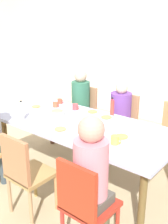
% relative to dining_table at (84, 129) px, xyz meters
% --- Properties ---
extents(ground_plane, '(7.45, 7.45, 0.00)m').
position_rel_dining_table_xyz_m(ground_plane, '(0.00, 0.00, -0.67)').
color(ground_plane, tan).
extents(dining_table, '(2.28, 1.08, 0.74)m').
position_rel_dining_table_xyz_m(dining_table, '(0.00, 0.00, 0.00)').
color(dining_table, '#B3BBDA').
rests_on(dining_table, ground_plane).
extents(chair_0, '(0.40, 0.40, 0.90)m').
position_rel_dining_table_xyz_m(chair_0, '(0.76, -0.92, -0.16)').
color(chair_0, red).
rests_on(chair_0, ground_plane).
extents(person_0, '(0.30, 0.30, 1.24)m').
position_rel_dining_table_xyz_m(person_0, '(0.76, -0.83, 0.07)').
color(person_0, brown).
rests_on(person_0, ground_plane).
extents(chair_1, '(0.40, 0.40, 0.90)m').
position_rel_dining_table_xyz_m(chair_1, '(0.00, 0.92, -0.16)').
color(chair_1, '#A58756').
rests_on(chair_1, ground_plane).
extents(person_1, '(0.30, 0.30, 1.12)m').
position_rel_dining_table_xyz_m(person_1, '(-0.00, 0.83, -0.00)').
color(person_1, '#393D42').
rests_on(person_1, ground_plane).
extents(chair_3, '(0.40, 0.40, 0.90)m').
position_rel_dining_table_xyz_m(chair_3, '(-0.76, 0.92, -0.16)').
color(chair_3, tan).
rests_on(chair_3, ground_plane).
extents(person_3, '(0.30, 0.30, 1.20)m').
position_rel_dining_table_xyz_m(person_3, '(-0.76, 0.83, 0.05)').
color(person_3, '#333B53').
rests_on(person_3, ground_plane).
extents(chair_5, '(0.40, 0.40, 0.90)m').
position_rel_dining_table_xyz_m(chair_5, '(0.00, -0.92, -0.16)').
color(chair_5, '#A9844C').
rests_on(chair_5, ground_plane).
extents(plate_0, '(0.25, 0.25, 0.04)m').
position_rel_dining_table_xyz_m(plate_0, '(0.02, 0.03, 0.08)').
color(plate_0, white).
rests_on(plate_0, dining_table).
extents(plate_1, '(0.25, 0.25, 0.04)m').
position_rel_dining_table_xyz_m(plate_1, '(0.58, -0.08, 0.08)').
color(plate_1, silver).
rests_on(plate_1, dining_table).
extents(plate_2, '(0.25, 0.25, 0.04)m').
position_rel_dining_table_xyz_m(plate_2, '(0.12, 0.31, 0.08)').
color(plate_2, white).
rests_on(plate_2, dining_table).
extents(plate_3, '(0.23, 0.23, 0.04)m').
position_rel_dining_table_xyz_m(plate_3, '(-0.92, 0.04, 0.08)').
color(plate_3, silver).
rests_on(plate_3, dining_table).
extents(plate_4, '(0.24, 0.24, 0.04)m').
position_rel_dining_table_xyz_m(plate_4, '(-0.06, -0.34, 0.08)').
color(plate_4, silver).
rests_on(plate_4, dining_table).
extents(plate_5, '(0.23, 0.23, 0.04)m').
position_rel_dining_table_xyz_m(plate_5, '(-0.16, 0.37, 0.08)').
color(plate_5, beige).
rests_on(plate_5, dining_table).
extents(bowl_0, '(0.19, 0.19, 0.08)m').
position_rel_dining_table_xyz_m(bowl_0, '(-0.46, 0.01, 0.10)').
color(bowl_0, beige).
rests_on(bowl_0, dining_table).
extents(cup_0, '(0.12, 0.08, 0.08)m').
position_rel_dining_table_xyz_m(cup_0, '(-0.44, 0.34, 0.11)').
color(cup_0, '#CB4246').
rests_on(cup_0, dining_table).
extents(cup_1, '(0.11, 0.08, 0.07)m').
position_rel_dining_table_xyz_m(cup_1, '(-0.74, 0.25, 0.10)').
color(cup_1, '#C55436').
rests_on(cup_1, dining_table).
extents(cup_2, '(0.12, 0.08, 0.09)m').
position_rel_dining_table_xyz_m(cup_2, '(0.60, -0.24, 0.11)').
color(cup_2, gold).
rests_on(cup_2, dining_table).
extents(cup_3, '(0.11, 0.07, 0.07)m').
position_rel_dining_table_xyz_m(cup_3, '(-0.82, 0.42, 0.10)').
color(cup_3, '#D14933').
rests_on(cup_3, dining_table).
extents(cup_4, '(0.11, 0.07, 0.09)m').
position_rel_dining_table_xyz_m(cup_4, '(-0.26, 0.02, 0.11)').
color(cup_4, white).
rests_on(cup_4, dining_table).
extents(cup_5, '(0.12, 0.09, 0.07)m').
position_rel_dining_table_xyz_m(cup_5, '(-1.01, 0.39, 0.10)').
color(cup_5, white).
rests_on(cup_5, dining_table).
extents(bottle_0, '(0.05, 0.05, 0.25)m').
position_rel_dining_table_xyz_m(bottle_0, '(0.10, 0.46, 0.18)').
color(bottle_0, red).
rests_on(bottle_0, dining_table).
extents(bottle_1, '(0.05, 0.05, 0.25)m').
position_rel_dining_table_xyz_m(bottle_1, '(-0.67, -0.40, 0.19)').
color(bottle_1, '#ECE4C3').
rests_on(bottle_1, dining_table).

